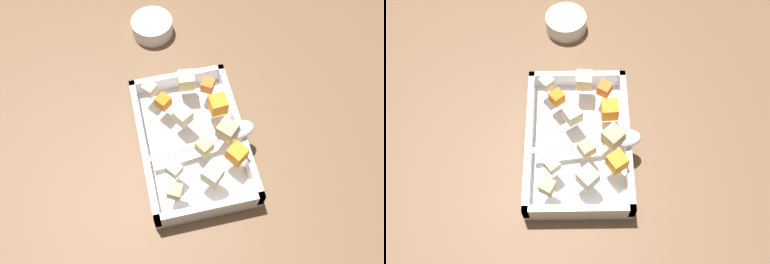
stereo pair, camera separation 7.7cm
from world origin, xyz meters
The scene contains 16 objects.
ground_plane centered at (0.00, 0.00, 0.00)m, with size 4.00×4.00×0.00m, color brown.
baking_dish centered at (-0.01, -0.01, 0.02)m, with size 0.30×0.20×0.05m.
carrot_chunk_corner_sw centered at (-0.08, -0.08, 0.07)m, with size 0.03×0.03×0.03m, color orange.
carrot_chunk_corner_se centered at (0.04, -0.07, 0.07)m, with size 0.03×0.03×0.03m, color orange.
carrot_chunk_corner_nw centered at (0.07, 0.03, 0.07)m, with size 0.02×0.02×0.02m, color orange.
carrot_chunk_near_right centered at (0.09, -0.06, 0.07)m, with size 0.02×0.02×0.02m, color orange.
potato_chunk_heap_top centered at (-0.08, 0.04, 0.06)m, with size 0.02×0.02×0.02m, color beige.
potato_chunk_under_handle centered at (-0.12, 0.05, 0.07)m, with size 0.02×0.02×0.02m, color tan.
potato_chunk_heap_side centered at (0.03, 0.00, 0.07)m, with size 0.03×0.03×0.03m, color beige.
potato_chunk_center centered at (-0.05, -0.03, 0.07)m, with size 0.03×0.03×0.03m, color tan.
potato_chunk_mid_right centered at (-0.02, -0.08, 0.07)m, with size 0.03×0.03×0.03m, color tan.
potato_chunk_back_center centered at (-0.11, -0.03, 0.07)m, with size 0.03×0.03×0.03m, color beige.
potato_chunk_near_left centered at (0.11, -0.02, 0.07)m, with size 0.03×0.03×0.03m, color #E0CC89.
potato_chunk_near_spoon centered at (0.10, 0.05, 0.06)m, with size 0.02×0.02×0.02m, color beige.
serving_spoon centered at (-0.03, -0.08, 0.06)m, with size 0.05×0.21×0.02m.
small_prep_bowl centered at (0.31, 0.01, 0.02)m, with size 0.10×0.10×0.04m, color silver.
Camera 1 is at (-0.37, 0.07, 0.74)m, focal length 37.86 mm.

